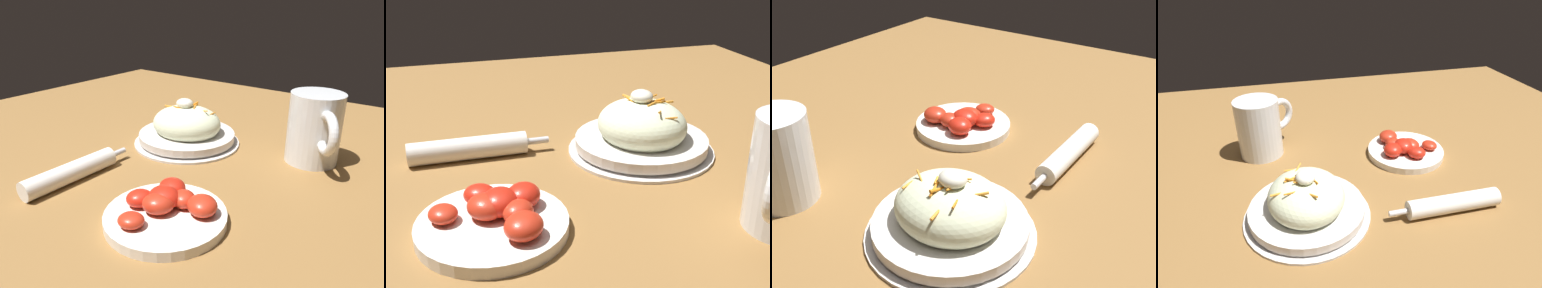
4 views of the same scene
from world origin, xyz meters
The scene contains 5 objects.
ground_plane centered at (0.00, 0.00, 0.00)m, with size 1.43×1.43×0.00m, color olive.
salad_plate centered at (0.04, -0.17, 0.03)m, with size 0.23×0.23×0.10m.
beer_mug centered at (-0.21, -0.24, 0.06)m, with size 0.12×0.14×0.14m.
napkin_roll centered at (0.09, 0.09, 0.02)m, with size 0.04×0.21×0.03m.
tomato_plate centered at (-0.12, 0.09, 0.02)m, with size 0.18×0.18×0.05m.
Camera 4 is at (0.51, -0.21, 0.41)m, focal length 31.42 mm.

